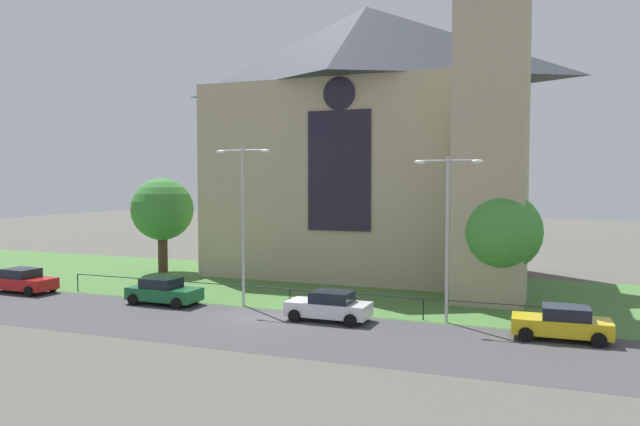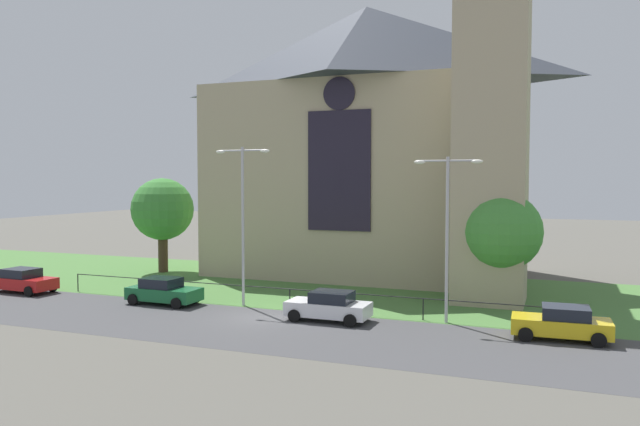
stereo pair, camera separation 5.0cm
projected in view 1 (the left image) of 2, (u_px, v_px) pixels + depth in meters
name	position (u px, v px, depth m)	size (l,w,h in m)	color
ground	(327.00, 286.00, 41.20)	(160.00, 160.00, 0.00)	#56544C
road_asphalt	(241.00, 326.00, 30.04)	(120.00, 8.00, 0.01)	#424244
grass_verge	(316.00, 291.00, 39.34)	(120.00, 20.00, 0.01)	#477538
church_building	(373.00, 137.00, 45.71)	(23.20, 16.20, 26.00)	tan
iron_railing	(290.00, 292.00, 33.95)	(29.66, 0.07, 1.13)	black
tree_right_near	(502.00, 232.00, 34.72)	(4.42, 4.42, 6.41)	#423021
tree_left_far	(162.00, 210.00, 47.31)	(4.75, 4.75, 7.22)	#423021
streetlamp_near	(243.00, 206.00, 34.63)	(3.37, 0.26, 8.94)	#B2B2B7
streetlamp_far	(447.00, 218.00, 30.52)	(3.37, 0.26, 8.25)	#B2B2B7
parked_car_red	(23.00, 281.00, 38.93)	(4.27, 2.17, 1.51)	#B21919
parked_car_green	(164.00, 291.00, 35.27)	(4.23, 2.07, 1.51)	#196033
parked_car_white	(329.00, 306.00, 31.12)	(4.20, 2.03, 1.51)	silver
parked_car_yellow	(562.00, 323.00, 27.47)	(4.27, 2.17, 1.51)	gold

